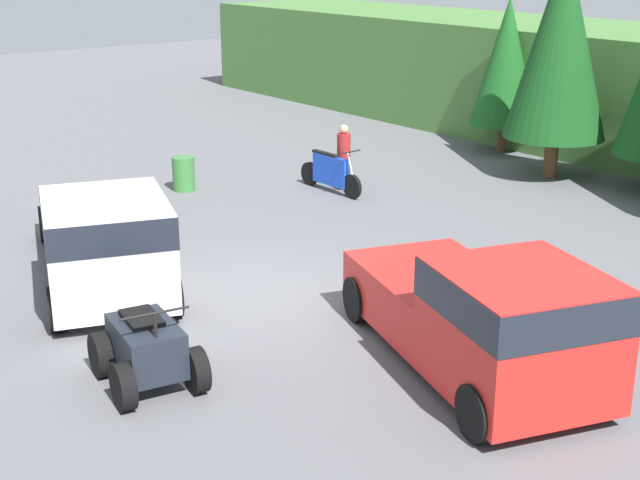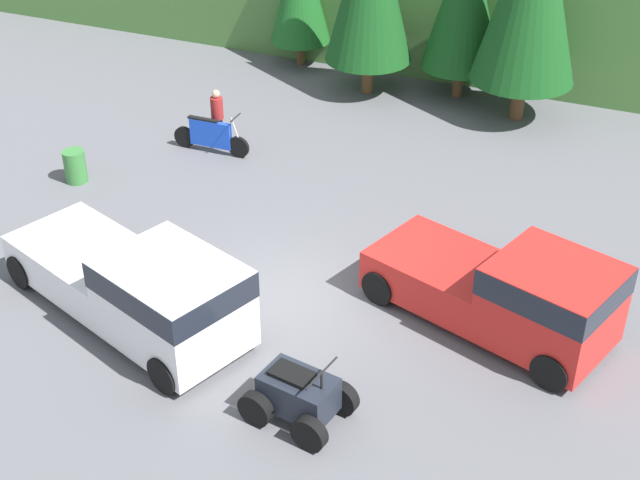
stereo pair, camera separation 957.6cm
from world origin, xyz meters
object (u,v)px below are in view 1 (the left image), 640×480
at_px(dirt_bike, 330,173).
at_px(quad_atv, 147,351).
at_px(pickup_truck_red, 488,315).
at_px(pickup_truck_second, 103,235).
at_px(rider_person, 344,154).
at_px(steel_barrel, 184,174).

distance_m(dirt_bike, quad_atv, 10.92).
xyz_separation_m(pickup_truck_red, dirt_bike, (-9.53, 4.68, -0.51)).
xyz_separation_m(pickup_truck_second, quad_atv, (3.99, -1.20, -0.49)).
bearing_deg(rider_person, pickup_truck_second, -68.42).
height_order(quad_atv, rider_person, rider_person).
height_order(pickup_truck_second, rider_person, pickup_truck_second).
bearing_deg(rider_person, dirt_bike, -85.11).
distance_m(quad_atv, rider_person, 11.30).
relative_size(pickup_truck_second, rider_person, 3.73).
bearing_deg(dirt_bike, quad_atv, -54.06).
bearing_deg(quad_atv, rider_person, 135.31).
bearing_deg(pickup_truck_second, pickup_truck_red, 41.65).
xyz_separation_m(quad_atv, steel_barrel, (-9.10, 5.77, -0.08)).
relative_size(pickup_truck_red, pickup_truck_second, 0.87).
distance_m(pickup_truck_second, rider_person, 8.35).
distance_m(pickup_truck_second, steel_barrel, 6.88).
distance_m(pickup_truck_second, dirt_bike, 7.94).
bearing_deg(pickup_truck_red, steel_barrel, -170.33).
xyz_separation_m(pickup_truck_second, steel_barrel, (-5.11, 4.56, -0.57)).
bearing_deg(pickup_truck_red, dirt_bike, 171.94).
bearing_deg(steel_barrel, rider_person, 53.91).
relative_size(pickup_truck_red, rider_person, 3.24).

